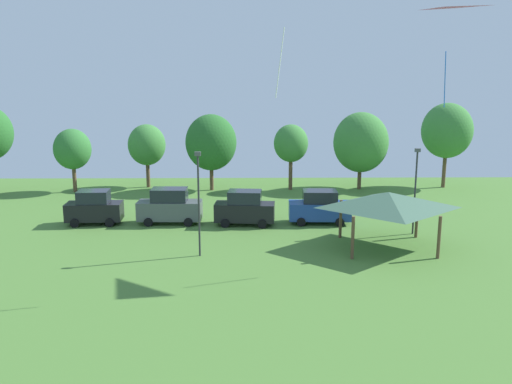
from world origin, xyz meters
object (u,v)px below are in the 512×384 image
object	(u,v)px
light_post_1	(415,186)
treeline_tree_4	(291,144)
parked_car_second_from_left	(170,207)
kite_flying_1	(443,30)
treeline_tree_3	(211,143)
parked_car_rightmost_in_row	(320,207)
park_pavilion	(388,200)
treeline_tree_5	(361,142)
parked_car_third_from_left	(245,208)
parked_car_leftmost	(94,208)
treeline_tree_6	(447,131)
kite_flying_2	(299,9)
light_post_0	(199,198)
treeline_tree_1	(72,149)
treeline_tree_2	(147,145)

from	to	relation	value
light_post_1	treeline_tree_4	xyz separation A→B (m)	(-7.33, 15.08, 1.07)
parked_car_second_from_left	treeline_tree_4	xyz separation A→B (m)	(9.82, 12.14, 3.15)
kite_flying_1	parked_car_second_from_left	world-z (taller)	kite_flying_1
kite_flying_1	treeline_tree_3	xyz separation A→B (m)	(-13.86, 21.16, -8.50)
parked_car_rightmost_in_row	park_pavilion	bearing A→B (deg)	-56.88
kite_flying_1	treeline_tree_5	bearing A→B (deg)	89.05
parked_car_second_from_left	treeline_tree_3	size ratio (longest dim) A/B	0.65
treeline_tree_5	parked_car_second_from_left	bearing A→B (deg)	-143.16
parked_car_third_from_left	treeline_tree_5	world-z (taller)	treeline_tree_5
kite_flying_1	parked_car_leftmost	size ratio (longest dim) A/B	1.06
park_pavilion	treeline_tree_4	size ratio (longest dim) A/B	1.06
parked_car_second_from_left	treeline_tree_3	xyz separation A→B (m)	(2.28, 12.02, 3.28)
treeline_tree_5	treeline_tree_6	xyz separation A→B (m)	(8.42, 0.69, 1.02)
parked_car_rightmost_in_row	park_pavilion	xyz separation A→B (m)	(3.50, -5.85, 1.87)
kite_flying_2	kite_flying_1	bearing A→B (deg)	12.61
light_post_0	treeline_tree_1	size ratio (longest dim) A/B	1.07
kite_flying_1	treeline_tree_4	xyz separation A→B (m)	(-6.32, 21.28, -8.63)
parked_car_third_from_left	treeline_tree_2	world-z (taller)	treeline_tree_2
kite_flying_1	treeline_tree_3	bearing A→B (deg)	123.23
parked_car_second_from_left	treeline_tree_2	xyz separation A→B (m)	(-4.06, 13.54, 2.87)
park_pavilion	light_post_0	size ratio (longest dim) A/B	1.05
treeline_tree_4	treeline_tree_2	bearing A→B (deg)	174.23
treeline_tree_2	treeline_tree_6	bearing A→B (deg)	-0.98
treeline_tree_3	treeline_tree_5	world-z (taller)	treeline_tree_5
kite_flying_2	treeline_tree_1	world-z (taller)	kite_flying_2
treeline_tree_1	treeline_tree_2	xyz separation A→B (m)	(6.49, 2.19, 0.12)
kite_flying_2	light_post_1	bearing A→B (deg)	42.00
parked_car_rightmost_in_row	parked_car_third_from_left	bearing A→B (deg)	-173.86
treeline_tree_6	parked_car_third_from_left	bearing A→B (deg)	-145.12
light_post_0	treeline_tree_6	xyz separation A→B (m)	(22.06, 20.48, 1.96)
kite_flying_1	parked_car_second_from_left	distance (m)	21.98
kite_flying_2	parked_car_leftmost	distance (m)	21.65
kite_flying_1	parked_car_rightmost_in_row	distance (m)	15.76
park_pavilion	parked_car_leftmost	bearing A→B (deg)	163.77
kite_flying_1	treeline_tree_1	xyz separation A→B (m)	(-26.69, 20.50, -9.03)
treeline_tree_6	treeline_tree_5	bearing A→B (deg)	-175.32
treeline_tree_5	treeline_tree_4	bearing A→B (deg)	-178.12
kite_flying_1	park_pavilion	world-z (taller)	kite_flying_1
treeline_tree_2	treeline_tree_5	bearing A→B (deg)	-3.29
parked_car_third_from_left	treeline_tree_5	xyz separation A→B (m)	(10.97, 12.83, 3.27)
treeline_tree_4	parked_car_rightmost_in_row	bearing A→B (deg)	-84.26
parked_car_second_from_left	light_post_1	world-z (taller)	light_post_1
parked_car_rightmost_in_row	treeline_tree_4	world-z (taller)	treeline_tree_4
light_post_0	treeline_tree_4	world-z (taller)	light_post_0
treeline_tree_2	treeline_tree_3	size ratio (longest dim) A/B	0.85
park_pavilion	treeline_tree_5	xyz separation A→B (m)	(1.94, 18.30, 1.44)
parked_car_rightmost_in_row	light_post_0	bearing A→B (deg)	-135.93
treeline_tree_2	treeline_tree_3	xyz separation A→B (m)	(6.34, -1.53, 0.42)
parked_car_second_from_left	treeline_tree_3	distance (m)	12.66
kite_flying_2	park_pavilion	world-z (taller)	kite_flying_2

